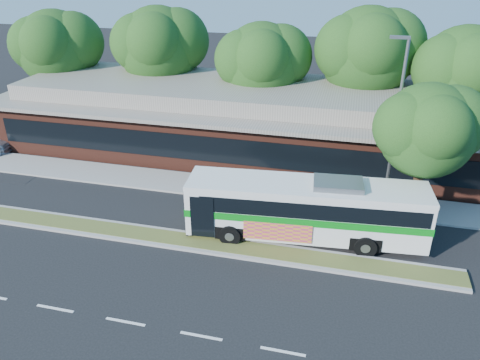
# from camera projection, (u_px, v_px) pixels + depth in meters

# --- Properties ---
(ground) EXTENTS (120.00, 120.00, 0.00)m
(ground) POSITION_uv_depth(u_px,v_px,m) (174.00, 248.00, 21.96)
(ground) COLOR black
(ground) RESTS_ON ground
(median_strip) EXTENTS (26.00, 1.10, 0.15)m
(median_strip) POSITION_uv_depth(u_px,v_px,m) (178.00, 240.00, 22.45)
(median_strip) COLOR #444B1F
(median_strip) RESTS_ON ground
(sidewalk) EXTENTS (44.00, 2.60, 0.12)m
(sidewalk) POSITION_uv_depth(u_px,v_px,m) (213.00, 186.00, 27.49)
(sidewalk) COLOR gray
(sidewalk) RESTS_ON ground
(plaza_building) EXTENTS (33.20, 11.20, 4.45)m
(plaza_building) POSITION_uv_depth(u_px,v_px,m) (240.00, 117.00, 32.29)
(plaza_building) COLOR #502419
(plaza_building) RESTS_ON ground
(lamp_post) EXTENTS (0.93, 0.18, 9.07)m
(lamp_post) POSITION_uv_depth(u_px,v_px,m) (395.00, 124.00, 22.92)
(lamp_post) COLOR slate
(lamp_post) RESTS_ON ground
(tree_bg_a) EXTENTS (6.47, 5.80, 8.63)m
(tree_bg_a) POSITION_uv_depth(u_px,v_px,m) (62.00, 47.00, 35.64)
(tree_bg_a) COLOR black
(tree_bg_a) RESTS_ON ground
(tree_bg_b) EXTENTS (6.69, 6.00, 9.00)m
(tree_bg_b) POSITION_uv_depth(u_px,v_px,m) (165.00, 45.00, 34.66)
(tree_bg_b) COLOR black
(tree_bg_b) RESTS_ON ground
(tree_bg_c) EXTENTS (6.24, 5.60, 8.26)m
(tree_bg_c) POSITION_uv_depth(u_px,v_px,m) (267.00, 61.00, 32.31)
(tree_bg_c) COLOR black
(tree_bg_c) RESTS_ON ground
(tree_bg_d) EXTENTS (6.91, 6.20, 9.37)m
(tree_bg_d) POSITION_uv_depth(u_px,v_px,m) (374.00, 51.00, 31.30)
(tree_bg_d) COLOR black
(tree_bg_d) RESTS_ON ground
(tree_bg_e) EXTENTS (6.47, 5.80, 8.50)m
(tree_bg_e) POSITION_uv_depth(u_px,v_px,m) (470.00, 70.00, 29.43)
(tree_bg_e) COLOR black
(tree_bg_e) RESTS_ON ground
(transit_bus) EXTENTS (11.37, 3.42, 3.15)m
(transit_bus) POSITION_uv_depth(u_px,v_px,m) (307.00, 206.00, 22.00)
(transit_bus) COLOR silver
(transit_bus) RESTS_ON ground
(sidewalk_tree) EXTENTS (5.10, 4.58, 7.15)m
(sidewalk_tree) POSITION_uv_depth(u_px,v_px,m) (435.00, 128.00, 22.12)
(sidewalk_tree) COLOR black
(sidewalk_tree) RESTS_ON ground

